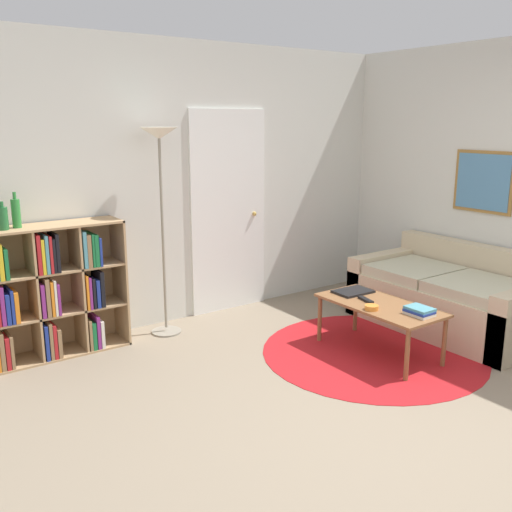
{
  "coord_description": "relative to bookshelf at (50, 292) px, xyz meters",
  "views": [
    {
      "loc": [
        -2.64,
        -2.08,
        1.89
      ],
      "look_at": [
        -0.13,
        1.46,
        0.85
      ],
      "focal_mm": 40.0,
      "sensor_mm": 36.0,
      "label": 1
    }
  ],
  "objects": [
    {
      "name": "ground_plane",
      "position": [
        1.45,
        -2.46,
        -0.54
      ],
      "size": [
        14.0,
        14.0,
        0.0
      ],
      "primitive_type": "plane",
      "color": "gray"
    },
    {
      "name": "wall_back",
      "position": [
        1.46,
        0.21,
        0.75
      ],
      "size": [
        7.43,
        0.11,
        2.6
      ],
      "color": "silver",
      "rests_on": "ground_plane"
    },
    {
      "name": "wall_right",
      "position": [
        3.69,
        -1.14,
        0.76
      ],
      "size": [
        0.08,
        5.65,
        2.6
      ],
      "color": "silver",
      "rests_on": "ground_plane"
    },
    {
      "name": "rug",
      "position": [
        2.17,
        -1.5,
        -0.54
      ],
      "size": [
        1.84,
        1.84,
        0.01
      ],
      "color": "#B2191E",
      "rests_on": "ground_plane"
    },
    {
      "name": "bookshelf",
      "position": [
        0.0,
        0.0,
        0.0
      ],
      "size": [
        1.1,
        0.34,
        1.09
      ],
      "color": "tan",
      "rests_on": "ground_plane"
    },
    {
      "name": "floor_lamp",
      "position": [
        0.98,
        -0.07,
        1.01
      ],
      "size": [
        0.32,
        0.32,
        1.83
      ],
      "color": "gray",
      "rests_on": "ground_plane"
    },
    {
      "name": "couch",
      "position": [
        3.23,
        -1.47,
        -0.27
      ],
      "size": [
        0.94,
        1.71,
        0.74
      ],
      "color": "#CCB793",
      "rests_on": "ground_plane"
    },
    {
      "name": "coffee_table",
      "position": [
        2.2,
        -1.52,
        -0.16
      ],
      "size": [
        0.52,
        1.04,
        0.43
      ],
      "color": "brown",
      "rests_on": "ground_plane"
    },
    {
      "name": "laptop",
      "position": [
        2.24,
        -1.17,
        -0.1
      ],
      "size": [
        0.33,
        0.24,
        0.02
      ],
      "color": "black",
      "rests_on": "coffee_table"
    },
    {
      "name": "bowl",
      "position": [
        2.03,
        -1.59,
        -0.09
      ],
      "size": [
        0.11,
        0.11,
        0.04
      ],
      "color": "orange",
      "rests_on": "coffee_table"
    },
    {
      "name": "book_stack_on_table",
      "position": [
        2.24,
        -1.89,
        -0.08
      ],
      "size": [
        0.16,
        0.21,
        0.06
      ],
      "color": "silver",
      "rests_on": "coffee_table"
    },
    {
      "name": "remote",
      "position": [
        2.16,
        -1.4,
        -0.1
      ],
      "size": [
        0.08,
        0.18,
        0.02
      ],
      "color": "black",
      "rests_on": "coffee_table"
    },
    {
      "name": "bottle_middle",
      "position": [
        -0.3,
        -0.02,
        0.63
      ],
      "size": [
        0.08,
        0.08,
        0.21
      ],
      "color": "#236633",
      "rests_on": "bookshelf"
    },
    {
      "name": "bottle_right",
      "position": [
        -0.2,
        0.01,
        0.66
      ],
      "size": [
        0.07,
        0.07,
        0.27
      ],
      "color": "#2D8438",
      "rests_on": "bookshelf"
    }
  ]
}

